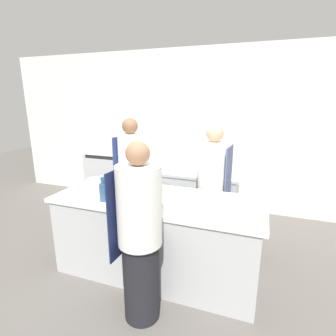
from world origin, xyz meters
name	(u,v)px	position (x,y,z in m)	size (l,w,h in m)	color
ground_plane	(158,270)	(0.00, 0.00, 0.00)	(16.00, 16.00, 0.00)	#605B56
wall_back	(202,131)	(0.00, 2.13, 1.40)	(8.00, 0.06, 2.80)	silver
prep_counter	(158,235)	(0.00, 0.00, 0.46)	(2.28, 0.88, 0.91)	#B7BABC
pass_counter	(177,197)	(-0.16, 1.21, 0.46)	(1.91, 0.67, 0.91)	#B7BABC
oven_range	(114,177)	(-1.59, 1.71, 0.50)	(0.82, 0.73, 0.99)	#B7BABC
chef_at_prep_near	(140,236)	(0.11, -0.66, 0.81)	(0.40, 0.38, 1.64)	black
chef_at_stove	(213,190)	(0.48, 0.69, 0.82)	(0.40, 0.38, 1.66)	black
chef_at_pass_far	(132,180)	(-0.64, 0.63, 0.86)	(0.40, 0.39, 1.71)	black
bottle_olive_oil	(144,190)	(-0.13, -0.06, 1.01)	(0.09, 0.09, 0.25)	#19471E
bottle_vinegar	(103,192)	(-0.50, -0.27, 1.01)	(0.08, 0.08, 0.26)	#2D5175
bottle_wine	(117,192)	(-0.36, -0.23, 1.01)	(0.09, 0.09, 0.27)	black
bottle_cooking_oil	(102,187)	(-0.64, -0.09, 0.99)	(0.08, 0.08, 0.21)	silver
bottle_sauce	(158,195)	(0.10, -0.20, 1.03)	(0.08, 0.08, 0.31)	#B2A84C
bowl_mixing_large	(220,199)	(0.66, 0.12, 0.94)	(0.17, 0.17, 0.06)	#B7BABC
bowl_prep_small	(153,190)	(-0.11, 0.15, 0.94)	(0.23, 0.23, 0.06)	tan
bowl_ceramic_blue	(121,184)	(-0.56, 0.20, 0.95)	(0.28, 0.28, 0.08)	white
bowl_wooden_salad	(94,181)	(-0.96, 0.22, 0.94)	(0.16, 0.16, 0.06)	#B7BABC
cutting_board	(191,195)	(0.33, 0.19, 0.91)	(0.42, 0.22, 0.01)	white
stockpot	(215,164)	(0.40, 1.37, 1.00)	(0.23, 0.23, 0.19)	#B7BABC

